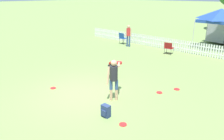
{
  "coord_description": "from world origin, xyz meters",
  "views": [
    {
      "loc": [
        6.12,
        -4.96,
        3.73
      ],
      "look_at": [
        0.3,
        1.32,
        0.74
      ],
      "focal_mm": 35.0,
      "sensor_mm": 36.0,
      "label": 1
    }
  ],
  "objects_px": {
    "handler_person": "(114,75)",
    "frisbee_midfield": "(53,88)",
    "frisbee_far_scatter": "(159,93)",
    "folding_chair_blue_left": "(123,37)",
    "folding_chair_center": "(169,47)",
    "backpack_on_grass": "(106,111)",
    "canopy_tent_secondary": "(221,16)",
    "frisbee_near_dog": "(177,89)",
    "spectator_standing": "(129,34)",
    "leaping_dog": "(111,66)",
    "frisbee_near_handler": "(123,124)"
  },
  "relations": [
    {
      "from": "backpack_on_grass",
      "to": "folding_chair_center",
      "type": "height_order",
      "value": "folding_chair_center"
    },
    {
      "from": "spectator_standing",
      "to": "frisbee_near_dog",
      "type": "bearing_deg",
      "value": 130.5
    },
    {
      "from": "folding_chair_center",
      "to": "canopy_tent_secondary",
      "type": "xyz_separation_m",
      "value": [
        1.78,
        3.62,
        1.87
      ]
    },
    {
      "from": "frisbee_near_handler",
      "to": "folding_chair_blue_left",
      "type": "height_order",
      "value": "folding_chair_blue_left"
    },
    {
      "from": "frisbee_midfield",
      "to": "handler_person",
      "type": "bearing_deg",
      "value": 21.14
    },
    {
      "from": "folding_chair_center",
      "to": "handler_person",
      "type": "bearing_deg",
      "value": 93.89
    },
    {
      "from": "frisbee_far_scatter",
      "to": "folding_chair_blue_left",
      "type": "relative_size",
      "value": 0.26
    },
    {
      "from": "handler_person",
      "to": "backpack_on_grass",
      "type": "height_order",
      "value": "handler_person"
    },
    {
      "from": "frisbee_near_dog",
      "to": "backpack_on_grass",
      "type": "height_order",
      "value": "backpack_on_grass"
    },
    {
      "from": "handler_person",
      "to": "frisbee_midfield",
      "type": "height_order",
      "value": "handler_person"
    },
    {
      "from": "frisbee_near_handler",
      "to": "frisbee_near_dog",
      "type": "height_order",
      "value": "same"
    },
    {
      "from": "handler_person",
      "to": "leaping_dog",
      "type": "xyz_separation_m",
      "value": [
        -1.59,
        1.53,
        -0.39
      ]
    },
    {
      "from": "handler_person",
      "to": "frisbee_midfield",
      "type": "distance_m",
      "value": 2.89
    },
    {
      "from": "frisbee_near_dog",
      "to": "handler_person",
      "type": "bearing_deg",
      "value": -118.23
    },
    {
      "from": "frisbee_near_handler",
      "to": "canopy_tent_secondary",
      "type": "xyz_separation_m",
      "value": [
        -1.33,
        11.9,
        2.33
      ]
    },
    {
      "from": "frisbee_far_scatter",
      "to": "canopy_tent_secondary",
      "type": "distance_m",
      "value": 9.52
    },
    {
      "from": "handler_person",
      "to": "frisbee_near_handler",
      "type": "xyz_separation_m",
      "value": [
        1.33,
        -1.06,
        -0.95
      ]
    },
    {
      "from": "leaping_dog",
      "to": "backpack_on_grass",
      "type": "distance_m",
      "value": 3.44
    },
    {
      "from": "leaping_dog",
      "to": "folding_chair_center",
      "type": "distance_m",
      "value": 5.69
    },
    {
      "from": "frisbee_far_scatter",
      "to": "folding_chair_center",
      "type": "height_order",
      "value": "folding_chair_center"
    },
    {
      "from": "leaping_dog",
      "to": "frisbee_near_handler",
      "type": "height_order",
      "value": "leaping_dog"
    },
    {
      "from": "leaping_dog",
      "to": "frisbee_near_handler",
      "type": "bearing_deg",
      "value": 92.65
    },
    {
      "from": "frisbee_near_handler",
      "to": "frisbee_midfield",
      "type": "relative_size",
      "value": 1.0
    },
    {
      "from": "frisbee_midfield",
      "to": "folding_chair_blue_left",
      "type": "height_order",
      "value": "folding_chair_blue_left"
    },
    {
      "from": "frisbee_near_handler",
      "to": "folding_chair_blue_left",
      "type": "xyz_separation_m",
      "value": [
        -7.28,
        8.58,
        0.52
      ]
    },
    {
      "from": "folding_chair_center",
      "to": "frisbee_midfield",
      "type": "bearing_deg",
      "value": 74.71
    },
    {
      "from": "leaping_dog",
      "to": "frisbee_far_scatter",
      "type": "bearing_deg",
      "value": 137.02
    },
    {
      "from": "spectator_standing",
      "to": "canopy_tent_secondary",
      "type": "bearing_deg",
      "value": -156.92
    },
    {
      "from": "frisbee_far_scatter",
      "to": "folding_chair_center",
      "type": "distance_m",
      "value": 6.21
    },
    {
      "from": "frisbee_near_handler",
      "to": "spectator_standing",
      "type": "bearing_deg",
      "value": 127.95
    },
    {
      "from": "frisbee_far_scatter",
      "to": "spectator_standing",
      "type": "distance_m",
      "value": 8.2
    },
    {
      "from": "backpack_on_grass",
      "to": "folding_chair_blue_left",
      "type": "relative_size",
      "value": 0.46
    },
    {
      "from": "handler_person",
      "to": "folding_chair_center",
      "type": "relative_size",
      "value": 1.96
    },
    {
      "from": "frisbee_midfield",
      "to": "spectator_standing",
      "type": "relative_size",
      "value": 0.15
    },
    {
      "from": "folding_chair_center",
      "to": "canopy_tent_secondary",
      "type": "height_order",
      "value": "canopy_tent_secondary"
    },
    {
      "from": "frisbee_far_scatter",
      "to": "leaping_dog",
      "type": "bearing_deg",
      "value": -177.22
    },
    {
      "from": "frisbee_near_handler",
      "to": "folding_chair_center",
      "type": "distance_m",
      "value": 8.85
    },
    {
      "from": "frisbee_near_dog",
      "to": "spectator_standing",
      "type": "relative_size",
      "value": 0.15
    },
    {
      "from": "frisbee_far_scatter",
      "to": "frisbee_midfield",
      "type": "bearing_deg",
      "value": -142.9
    },
    {
      "from": "handler_person",
      "to": "folding_chair_blue_left",
      "type": "relative_size",
      "value": 1.75
    },
    {
      "from": "frisbee_far_scatter",
      "to": "backpack_on_grass",
      "type": "bearing_deg",
      "value": -96.86
    },
    {
      "from": "canopy_tent_secondary",
      "to": "backpack_on_grass",
      "type": "bearing_deg",
      "value": -87.05
    },
    {
      "from": "frisbee_near_dog",
      "to": "canopy_tent_secondary",
      "type": "relative_size",
      "value": 0.08
    },
    {
      "from": "backpack_on_grass",
      "to": "spectator_standing",
      "type": "relative_size",
      "value": 0.25
    },
    {
      "from": "backpack_on_grass",
      "to": "folding_chair_center",
      "type": "xyz_separation_m",
      "value": [
        -2.39,
        8.29,
        0.27
      ]
    },
    {
      "from": "spectator_standing",
      "to": "frisbee_midfield",
      "type": "bearing_deg",
      "value": 94.25
    },
    {
      "from": "handler_person",
      "to": "folding_chair_blue_left",
      "type": "height_order",
      "value": "handler_person"
    },
    {
      "from": "frisbee_near_handler",
      "to": "backpack_on_grass",
      "type": "distance_m",
      "value": 0.74
    },
    {
      "from": "backpack_on_grass",
      "to": "frisbee_far_scatter",
      "type": "bearing_deg",
      "value": 83.14
    },
    {
      "from": "frisbee_far_scatter",
      "to": "canopy_tent_secondary",
      "type": "bearing_deg",
      "value": 95.86
    }
  ]
}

